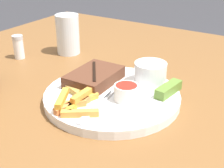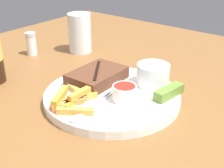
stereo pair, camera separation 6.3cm
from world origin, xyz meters
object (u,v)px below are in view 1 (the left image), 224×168
(coleslaw_cup, at_px, (150,72))
(pickle_spear, at_px, (168,89))
(dipping_sauce_cup, at_px, (126,92))
(drinking_glass, at_px, (68,34))
(dinner_plate, at_px, (112,97))
(steak_portion, at_px, (94,77))
(fork_utensil, at_px, (95,108))
(salt_shaker, at_px, (19,47))

(coleslaw_cup, height_order, pickle_spear, coleslaw_cup)
(coleslaw_cup, distance_m, dipping_sauce_cup, 0.09)
(dipping_sauce_cup, relative_size, pickle_spear, 0.64)
(drinking_glass, bearing_deg, coleslaw_cup, -106.80)
(dinner_plate, xyz_separation_m, dipping_sauce_cup, (-0.01, -0.04, 0.03))
(dinner_plate, bearing_deg, drinking_glass, 55.81)
(coleslaw_cup, distance_m, pickle_spear, 0.06)
(steak_portion, height_order, pickle_spear, steak_portion)
(coleslaw_cup, distance_m, fork_utensil, 0.16)
(dipping_sauce_cup, relative_size, drinking_glass, 0.43)
(dinner_plate, relative_size, pickle_spear, 3.70)
(steak_portion, bearing_deg, drinking_glass, 52.22)
(coleslaw_cup, xyz_separation_m, fork_utensil, (-0.16, 0.04, -0.02))
(dipping_sauce_cup, xyz_separation_m, fork_utensil, (-0.06, 0.03, -0.02))
(steak_portion, distance_m, pickle_spear, 0.16)
(pickle_spear, height_order, salt_shaker, salt_shaker)
(salt_shaker, bearing_deg, coleslaw_cup, -87.97)
(steak_portion, bearing_deg, dinner_plate, -109.39)
(pickle_spear, xyz_separation_m, drinking_glass, (0.12, 0.36, 0.03))
(steak_portion, relative_size, salt_shaker, 1.94)
(dinner_plate, height_order, fork_utensil, fork_utensil)
(salt_shaker, bearing_deg, drinking_glass, -40.12)
(coleslaw_cup, distance_m, salt_shaker, 0.39)
(dinner_plate, height_order, salt_shaker, salt_shaker)
(pickle_spear, bearing_deg, dinner_plate, 120.10)
(fork_utensil, bearing_deg, steak_portion, 29.13)
(dipping_sauce_cup, xyz_separation_m, pickle_spear, (0.07, -0.06, -0.01))
(fork_utensil, distance_m, salt_shaker, 0.38)
(dinner_plate, height_order, drinking_glass, drinking_glass)
(coleslaw_cup, bearing_deg, steak_portion, 121.36)
(dinner_plate, relative_size, salt_shaker, 4.31)
(steak_portion, xyz_separation_m, salt_shaker, (0.05, 0.29, 0.00))
(fork_utensil, relative_size, drinking_glass, 1.20)
(dipping_sauce_cup, distance_m, pickle_spear, 0.09)
(dinner_plate, bearing_deg, pickle_spear, -59.90)
(coleslaw_cup, relative_size, dipping_sauce_cup, 1.45)
(steak_portion, bearing_deg, pickle_spear, -76.76)
(dipping_sauce_cup, bearing_deg, salt_shaker, 78.36)
(coleslaw_cup, height_order, dipping_sauce_cup, coleslaw_cup)
(coleslaw_cup, bearing_deg, fork_utensil, 166.66)
(coleslaw_cup, relative_size, pickle_spear, 0.92)
(steak_portion, bearing_deg, dipping_sauce_cup, -107.26)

